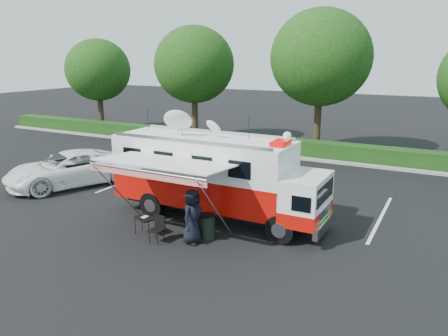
% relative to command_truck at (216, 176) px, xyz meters
% --- Properties ---
extents(ground_plane, '(120.00, 120.00, 0.00)m').
position_rel_command_truck_xyz_m(ground_plane, '(0.07, 0.00, -1.70)').
color(ground_plane, black).
rests_on(ground_plane, ground).
extents(back_border, '(60.00, 6.14, 8.87)m').
position_rel_command_truck_xyz_m(back_border, '(1.22, 12.90, 3.30)').
color(back_border, '#9E998E').
rests_on(back_border, ground_plane).
extents(stall_lines, '(24.12, 5.50, 0.01)m').
position_rel_command_truck_xyz_m(stall_lines, '(-0.43, 3.00, -1.70)').
color(stall_lines, silver).
rests_on(stall_lines, ground_plane).
extents(command_truck, '(8.28, 2.28, 3.98)m').
position_rel_command_truck_xyz_m(command_truck, '(0.00, 0.00, 0.00)').
color(command_truck, black).
rests_on(command_truck, ground_plane).
extents(awning, '(4.52, 2.36, 2.73)m').
position_rel_command_truck_xyz_m(awning, '(-0.74, -2.37, 0.85)').
color(awning, silver).
rests_on(awning, ground_plane).
extents(white_suv, '(4.87, 6.41, 1.62)m').
position_rel_command_truck_xyz_m(white_suv, '(-8.41, 0.61, -1.70)').
color(white_suv, white).
rests_on(white_suv, ground_plane).
extents(person, '(0.63, 0.93, 1.86)m').
position_rel_command_truck_xyz_m(person, '(0.39, -2.31, -1.70)').
color(person, black).
rests_on(person, ground_plane).
extents(folding_table, '(0.86, 0.74, 0.62)m').
position_rel_command_truck_xyz_m(folding_table, '(-1.46, -2.47, -1.13)').
color(folding_table, black).
rests_on(folding_table, ground_plane).
extents(folding_chair, '(0.45, 0.47, 0.90)m').
position_rel_command_truck_xyz_m(folding_chair, '(-0.69, -2.76, -1.17)').
color(folding_chair, black).
rests_on(folding_chair, ground_plane).
extents(trash_bin, '(0.58, 0.58, 0.86)m').
position_rel_command_truck_xyz_m(trash_bin, '(0.64, -1.80, -1.27)').
color(trash_bin, black).
rests_on(trash_bin, ground_plane).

